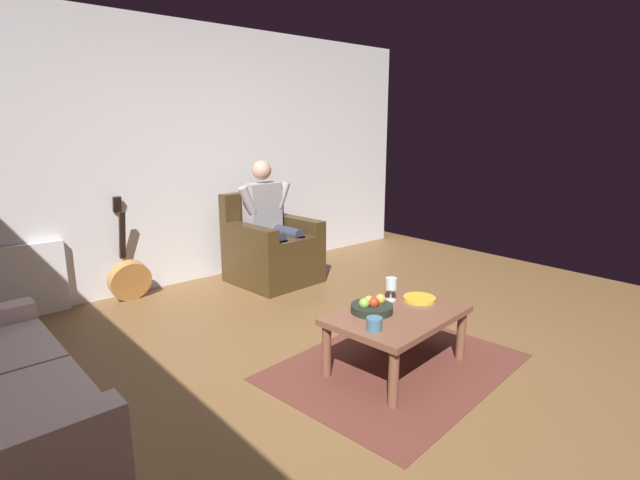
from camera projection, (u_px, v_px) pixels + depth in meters
ground_plane at (392, 381)px, 3.07m from camera, size 6.66×6.66×0.00m
wall_back at (183, 156)px, 4.82m from camera, size 5.95×0.06×2.56m
rug at (395, 366)px, 3.25m from camera, size 1.72×1.38×0.01m
armchair at (271, 250)px, 5.00m from camera, size 0.81×0.83×0.91m
person_seated at (270, 218)px, 4.92m from camera, size 0.65×0.61×1.23m
coffee_table at (397, 320)px, 3.18m from camera, size 0.96×0.71×0.39m
guitar at (129, 277)px, 4.47m from camera, size 0.38×0.27×0.96m
radiator at (31, 281)px, 4.06m from camera, size 0.55×0.06×0.62m
wine_glass_near at (391, 285)px, 3.36m from camera, size 0.08×0.08×0.16m
fruit_bowl at (372, 307)px, 3.16m from camera, size 0.28×0.28×0.11m
decorative_dish at (419, 299)px, 3.38m from camera, size 0.22×0.22×0.02m
candle_jar at (374, 324)px, 2.89m from camera, size 0.10×0.10×0.08m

